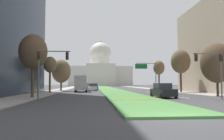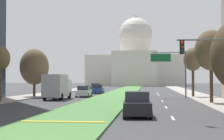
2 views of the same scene
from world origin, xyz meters
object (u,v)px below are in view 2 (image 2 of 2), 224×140
object	(u,v)px
street_tree_right_mid	(211,50)
sedan_distant	(98,89)
traffic_light_near_right	(216,60)
box_truck_delivery	(57,86)
capitol_building	(136,62)
overhead_guide_sign	(173,65)
sedan_far_horizon	(96,87)
sedan_midblock	(84,92)
sedan_lead_stopped	(137,105)
street_tree_left_far	(34,67)
street_tree_right_far	(193,60)
street_tree_left_mid	(0,59)

from	to	relation	value
street_tree_right_mid	sedan_distant	xyz separation A→B (m)	(-15.57, 23.71, -4.88)
traffic_light_near_right	box_truck_delivery	distance (m)	27.06
capitol_building	sedan_distant	xyz separation A→B (m)	(-3.97, -74.28, -8.26)
box_truck_delivery	overhead_guide_sign	bearing A→B (deg)	19.16
sedan_far_horizon	traffic_light_near_right	bearing A→B (deg)	-73.93
overhead_guide_sign	sedan_midblock	xyz separation A→B (m)	(-12.80, 1.32, -3.83)
capitol_building	sedan_far_horizon	bearing A→B (deg)	-96.39
sedan_distant	sedan_midblock	bearing A→B (deg)	-92.39
traffic_light_near_right	street_tree_right_mid	world-z (taller)	street_tree_right_mid
sedan_far_horizon	sedan_distant	bearing A→B (deg)	-79.75
overhead_guide_sign	capitol_building	bearing A→B (deg)	95.49
traffic_light_near_right	sedan_lead_stopped	distance (m)	6.45
street_tree_right_mid	sedan_distant	bearing A→B (deg)	123.29
sedan_lead_stopped	sedan_midblock	distance (m)	26.92
street_tree_right_mid	sedan_midblock	xyz separation A→B (m)	(-16.03, 12.45, -4.88)
traffic_light_near_right	overhead_guide_sign	world-z (taller)	overhead_guide_sign
overhead_guide_sign	street_tree_left_far	world-z (taller)	street_tree_left_far
street_tree_right_mid	sedan_midblock	bearing A→B (deg)	142.17
street_tree_right_far	overhead_guide_sign	bearing A→B (deg)	-153.08
capitol_building	overhead_guide_sign	bearing A→B (deg)	-84.51
sedan_far_horizon	sedan_midblock	bearing A→B (deg)	-85.15
street_tree_left_mid	sedan_far_horizon	xyz separation A→B (m)	(5.18, 38.32, -4.12)
street_tree_right_mid	sedan_lead_stopped	size ratio (longest dim) A/B	1.72
capitol_building	sedan_midblock	distance (m)	86.05
sedan_distant	sedan_far_horizon	world-z (taller)	sedan_far_horizon
box_truck_delivery	street_tree_right_far	bearing A→B (deg)	20.48
street_tree_right_mid	sedan_lead_stopped	bearing A→B (deg)	-119.71
sedan_lead_stopped	sedan_midblock	size ratio (longest dim) A/B	0.97
overhead_guide_sign	street_tree_left_far	xyz separation A→B (m)	(-19.70, -0.40, -0.24)
overhead_guide_sign	sedan_midblock	distance (m)	13.42
street_tree_right_far	sedan_distant	world-z (taller)	street_tree_right_far
capitol_building	street_tree_right_mid	xyz separation A→B (m)	(11.59, -97.99, -3.39)
traffic_light_near_right	sedan_far_horizon	bearing A→B (deg)	106.07
capitol_building	sedan_lead_stopped	bearing A→B (deg)	-87.87
capitol_building	traffic_light_near_right	world-z (taller)	capitol_building
street_tree_right_mid	overhead_guide_sign	bearing A→B (deg)	106.22
sedan_lead_stopped	box_truck_delivery	bearing A→B (deg)	119.74
traffic_light_near_right	overhead_guide_sign	size ratio (longest dim) A/B	0.80
sedan_lead_stopped	sedan_far_horizon	world-z (taller)	sedan_lead_stopped
sedan_lead_stopped	street_tree_left_far	bearing A→B (deg)	123.06
street_tree_left_mid	street_tree_right_far	size ratio (longest dim) A/B	0.90
street_tree_right_mid	sedan_far_horizon	bearing A→B (deg)	115.33
traffic_light_near_right	sedan_distant	bearing A→B (deg)	108.16
traffic_light_near_right	sedan_far_horizon	xyz separation A→B (m)	(-15.71, 54.56, -3.01)
street_tree_left_far	box_truck_delivery	size ratio (longest dim) A/B	1.09
street_tree_left_mid	street_tree_right_mid	size ratio (longest dim) A/B	0.81
sedan_far_horizon	capitol_building	bearing A→B (deg)	83.61
street_tree_right_far	sedan_far_horizon	bearing A→B (deg)	124.64
street_tree_left_mid	sedan_distant	distance (m)	25.09
street_tree_right_far	sedan_far_horizon	distance (m)	31.87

